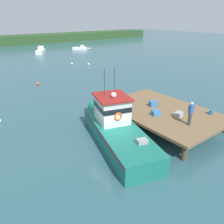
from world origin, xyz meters
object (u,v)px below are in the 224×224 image
(main_fishing_boat, at_px, (115,127))
(crate_stack_near_edge, at_px, (153,104))
(moored_boat_near_channel, at_px, (41,51))
(mooring_buoy_outer, at_px, (72,64))
(deckhand_by_the_boat, at_px, (191,113))
(crate_stack_mid_dock, at_px, (178,114))
(crate_single_far, at_px, (156,113))
(moored_boat_mid_harbor, at_px, (81,48))
(bait_bucket, at_px, (211,112))
(mooring_buoy_inshore, at_px, (88,64))
(mooring_buoy_channel_marker, at_px, (38,83))

(main_fishing_boat, bearing_deg, crate_stack_near_edge, 10.05)
(moored_boat_near_channel, bearing_deg, mooring_buoy_outer, -92.79)
(deckhand_by_the_boat, bearing_deg, moored_boat_near_channel, 81.13)
(crate_stack_near_edge, xyz_separation_m, crate_stack_mid_dock, (-0.09, -2.51, -0.03))
(crate_single_far, relative_size, crate_stack_mid_dock, 1.00)
(crate_single_far, xyz_separation_m, moored_boat_mid_harbor, (17.19, 40.32, -0.99))
(main_fishing_boat, bearing_deg, bait_bucket, -23.85)
(mooring_buoy_inshore, relative_size, mooring_buoy_channel_marker, 1.16)
(deckhand_by_the_boat, xyz_separation_m, moored_boat_near_channel, (6.84, 43.79, -1.55))
(main_fishing_boat, height_order, mooring_buoy_channel_marker, main_fishing_boat)
(deckhand_by_the_boat, relative_size, moored_boat_near_channel, 0.29)
(crate_stack_near_edge, relative_size, mooring_buoy_outer, 1.57)
(crate_single_far, xyz_separation_m, bait_bucket, (3.33, -2.36, -0.01))
(deckhand_by_the_boat, height_order, mooring_buoy_inshore, deckhand_by_the_boat)
(mooring_buoy_inshore, bearing_deg, deckhand_by_the_boat, -107.54)
(moored_boat_near_channel, relative_size, mooring_buoy_outer, 14.46)
(crate_stack_near_edge, distance_m, moored_boat_near_channel, 40.49)
(bait_bucket, height_order, moored_boat_near_channel, bait_bucket)
(crate_stack_near_edge, bearing_deg, crate_stack_mid_dock, -91.98)
(bait_bucket, bearing_deg, main_fishing_boat, 156.15)
(main_fishing_boat, xyz_separation_m, mooring_buoy_channel_marker, (0.78, 16.40, -0.84))
(main_fishing_boat, height_order, mooring_buoy_outer, main_fishing_boat)
(bait_bucket, bearing_deg, deckhand_by_the_boat, -178.77)
(mooring_buoy_inshore, bearing_deg, crate_stack_near_edge, -108.91)
(main_fishing_boat, distance_m, bait_bucket, 7.26)
(crate_stack_mid_dock, height_order, mooring_buoy_inshore, crate_stack_mid_dock)
(crate_single_far, height_order, mooring_buoy_channel_marker, crate_single_far)
(main_fishing_boat, distance_m, mooring_buoy_outer, 26.70)
(bait_bucket, bearing_deg, mooring_buoy_outer, 83.25)
(crate_single_far, relative_size, moored_boat_mid_harbor, 0.15)
(bait_bucket, bearing_deg, moored_boat_mid_harbor, 72.00)
(main_fishing_boat, height_order, mooring_buoy_inshore, main_fishing_boat)
(main_fishing_boat, bearing_deg, moored_boat_mid_harbor, 62.71)
(main_fishing_boat, xyz_separation_m, mooring_buoy_inshore, (11.97, 22.66, -0.81))
(crate_single_far, xyz_separation_m, deckhand_by_the_boat, (0.55, -2.42, 0.68))
(main_fishing_boat, relative_size, deckhand_by_the_boat, 6.08)
(crate_stack_near_edge, height_order, mooring_buoy_outer, crate_stack_near_edge)
(crate_stack_mid_dock, bearing_deg, moored_boat_mid_harbor, 68.77)
(crate_single_far, xyz_separation_m, moored_boat_near_channel, (7.39, 41.37, -0.87))
(main_fishing_boat, distance_m, deckhand_by_the_boat, 5.00)
(crate_stack_mid_dock, relative_size, moored_boat_near_channel, 0.11)
(crate_stack_near_edge, relative_size, moored_boat_mid_harbor, 0.15)
(mooring_buoy_inshore, bearing_deg, mooring_buoy_channel_marker, -150.80)
(crate_single_far, xyz_separation_m, crate_stack_near_edge, (1.17, 1.37, 0.03))
(moored_boat_mid_harbor, bearing_deg, bait_bucket, -108.00)
(mooring_buoy_inshore, bearing_deg, bait_bucket, -101.76)
(moored_boat_near_channel, bearing_deg, crate_stack_mid_dock, -98.44)
(crate_single_far, bearing_deg, mooring_buoy_outer, 75.38)
(mooring_buoy_outer, bearing_deg, crate_single_far, -104.62)
(moored_boat_near_channel, bearing_deg, crate_stack_near_edge, -98.84)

